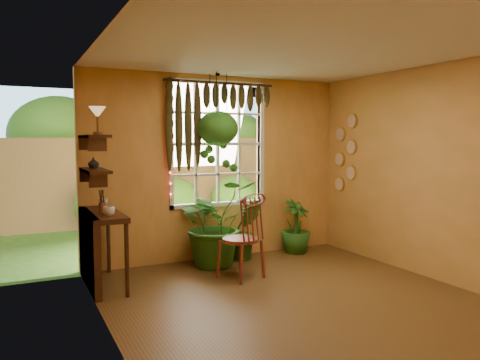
# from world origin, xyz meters

# --- Properties ---
(floor) EXTENTS (4.50, 4.50, 0.00)m
(floor) POSITION_xyz_m (0.00, 0.00, 0.00)
(floor) COLOR brown
(floor) RESTS_ON ground
(ceiling) EXTENTS (4.50, 4.50, 0.00)m
(ceiling) POSITION_xyz_m (0.00, 0.00, 2.70)
(ceiling) COLOR silver
(ceiling) RESTS_ON wall_back
(wall_back) EXTENTS (4.00, 0.00, 4.00)m
(wall_back) POSITION_xyz_m (0.00, 2.25, 1.35)
(wall_back) COLOR #DD934B
(wall_back) RESTS_ON floor
(wall_left) EXTENTS (0.00, 4.50, 4.50)m
(wall_left) POSITION_xyz_m (-2.00, 0.00, 1.35)
(wall_left) COLOR #DD934B
(wall_left) RESTS_ON floor
(wall_right) EXTENTS (0.00, 4.50, 4.50)m
(wall_right) POSITION_xyz_m (2.00, 0.00, 1.35)
(wall_right) COLOR #DD934B
(wall_right) RESTS_ON floor
(window) EXTENTS (1.52, 0.10, 1.86)m
(window) POSITION_xyz_m (0.00, 2.28, 1.70)
(window) COLOR silver
(window) RESTS_ON wall_back
(valance_vine) EXTENTS (1.70, 0.12, 1.10)m
(valance_vine) POSITION_xyz_m (-0.08, 2.16, 2.28)
(valance_vine) COLOR #3A1E0F
(valance_vine) RESTS_ON window
(string_lights) EXTENTS (0.03, 0.03, 1.54)m
(string_lights) POSITION_xyz_m (-0.76, 2.19, 1.75)
(string_lights) COLOR #FF2633
(string_lights) RESTS_ON window
(wall_plates) EXTENTS (0.04, 0.32, 1.10)m
(wall_plates) POSITION_xyz_m (1.98, 1.79, 1.55)
(wall_plates) COLOR #FFF5D0
(wall_plates) RESTS_ON wall_right
(counter_ledge) EXTENTS (0.40, 1.20, 0.90)m
(counter_ledge) POSITION_xyz_m (-1.91, 1.60, 0.55)
(counter_ledge) COLOR #3A1E0F
(counter_ledge) RESTS_ON floor
(shelf_lower) EXTENTS (0.25, 0.90, 0.04)m
(shelf_lower) POSITION_xyz_m (-1.88, 1.60, 1.40)
(shelf_lower) COLOR #3A1E0F
(shelf_lower) RESTS_ON wall_left
(shelf_upper) EXTENTS (0.25, 0.90, 0.04)m
(shelf_upper) POSITION_xyz_m (-1.88, 1.60, 1.80)
(shelf_upper) COLOR #3A1E0F
(shelf_upper) RESTS_ON wall_left
(backyard) EXTENTS (14.00, 10.00, 12.00)m
(backyard) POSITION_xyz_m (0.24, 6.87, 1.28)
(backyard) COLOR #255217
(backyard) RESTS_ON ground
(windsor_chair) EXTENTS (0.61, 0.62, 1.26)m
(windsor_chair) POSITION_xyz_m (-0.16, 1.12, 0.37)
(windsor_chair) COLOR maroon
(windsor_chair) RESTS_ON floor
(potted_plant_left) EXTENTS (1.26, 1.15, 1.21)m
(potted_plant_left) POSITION_xyz_m (-0.23, 1.83, 0.61)
(potted_plant_left) COLOR #174412
(potted_plant_left) RESTS_ON floor
(potted_plant_mid) EXTENTS (0.56, 0.49, 0.89)m
(potted_plant_mid) POSITION_xyz_m (0.29, 1.95, 0.45)
(potted_plant_mid) COLOR #174412
(potted_plant_mid) RESTS_ON floor
(potted_plant_right) EXTENTS (0.61, 0.61, 0.83)m
(potted_plant_right) POSITION_xyz_m (1.19, 1.97, 0.41)
(potted_plant_right) COLOR #174412
(potted_plant_right) RESTS_ON floor
(hanging_basket) EXTENTS (0.58, 0.58, 1.42)m
(hanging_basket) POSITION_xyz_m (-0.10, 2.04, 1.86)
(hanging_basket) COLOR black
(hanging_basket) RESTS_ON ceiling
(cup_a) EXTENTS (0.17, 0.17, 0.11)m
(cup_a) POSITION_xyz_m (-1.78, 1.30, 0.95)
(cup_a) COLOR silver
(cup_a) RESTS_ON counter_ledge
(cup_b) EXTENTS (0.14, 0.14, 0.11)m
(cup_b) POSITION_xyz_m (-1.72, 2.00, 0.96)
(cup_b) COLOR beige
(cup_b) RESTS_ON counter_ledge
(brush_jar) EXTENTS (0.09, 0.09, 0.34)m
(brush_jar) POSITION_xyz_m (-1.80, 1.58, 1.03)
(brush_jar) COLOR brown
(brush_jar) RESTS_ON counter_ledge
(shelf_vase) EXTENTS (0.15, 0.15, 0.13)m
(shelf_vase) POSITION_xyz_m (-1.87, 1.72, 1.48)
(shelf_vase) COLOR #B2AD99
(shelf_vase) RESTS_ON shelf_lower
(tiffany_lamp) EXTENTS (0.19, 0.19, 0.32)m
(tiffany_lamp) POSITION_xyz_m (-1.86, 1.41, 2.05)
(tiffany_lamp) COLOR brown
(tiffany_lamp) RESTS_ON shelf_upper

